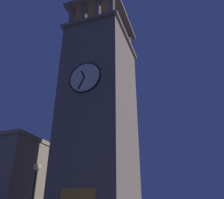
% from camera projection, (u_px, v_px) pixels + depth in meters
% --- Properties ---
extents(clocktower, '(7.27, 9.37, 29.59)m').
position_uv_depth(clocktower, '(100.00, 118.00, 26.58)').
color(clocktower, '#75665B').
rests_on(clocktower, ground_plane).
extents(street_lamp, '(0.44, 0.44, 4.72)m').
position_uv_depth(street_lamp, '(34.00, 188.00, 12.92)').
color(street_lamp, black).
rests_on(street_lamp, ground_plane).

